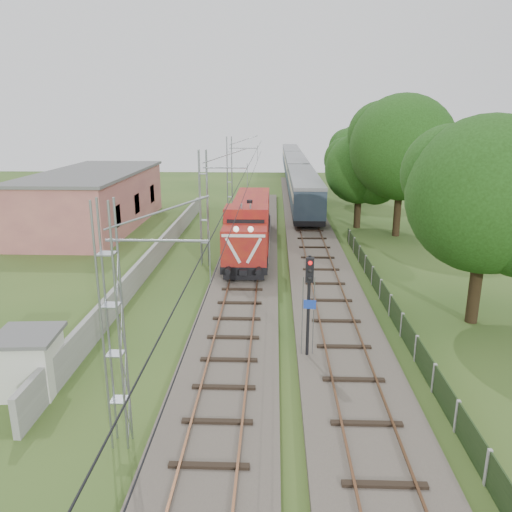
{
  "coord_description": "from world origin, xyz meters",
  "views": [
    {
      "loc": [
        1.84,
        -21.73,
        10.3
      ],
      "look_at": [
        0.79,
        6.59,
        2.2
      ],
      "focal_mm": 35.0,
      "sensor_mm": 36.0,
      "label": 1
    }
  ],
  "objects_px": {
    "locomotive": "(250,224)",
    "coach_rake": "(295,167)",
    "signal_post": "(309,291)",
    "relay_hut": "(30,362)"
  },
  "relations": [
    {
      "from": "coach_rake",
      "to": "relay_hut",
      "type": "distance_m",
      "value": 61.03
    },
    {
      "from": "signal_post",
      "to": "locomotive",
      "type": "bearing_deg",
      "value": 100.56
    },
    {
      "from": "locomotive",
      "to": "signal_post",
      "type": "distance_m",
      "value": 18.14
    },
    {
      "from": "signal_post",
      "to": "relay_hut",
      "type": "relative_size",
      "value": 1.92
    },
    {
      "from": "locomotive",
      "to": "relay_hut",
      "type": "relative_size",
      "value": 6.78
    },
    {
      "from": "relay_hut",
      "to": "locomotive",
      "type": "bearing_deg",
      "value": 70.15
    },
    {
      "from": "locomotive",
      "to": "coach_rake",
      "type": "bearing_deg",
      "value": 82.74
    },
    {
      "from": "locomotive",
      "to": "coach_rake",
      "type": "height_order",
      "value": "locomotive"
    },
    {
      "from": "locomotive",
      "to": "relay_hut",
      "type": "height_order",
      "value": "locomotive"
    },
    {
      "from": "locomotive",
      "to": "coach_rake",
      "type": "distance_m",
      "value": 39.56
    }
  ]
}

